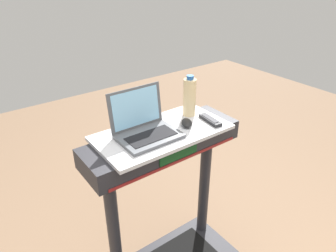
{
  "coord_description": "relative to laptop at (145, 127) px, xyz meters",
  "views": [
    {
      "loc": [
        -0.86,
        -0.51,
        1.89
      ],
      "look_at": [
        0.0,
        0.65,
        1.12
      ],
      "focal_mm": 33.74,
      "sensor_mm": 36.0,
      "label": 1
    }
  ],
  "objects": [
    {
      "name": "laptop",
      "position": [
        0.0,
        0.0,
        0.0
      ],
      "size": [
        0.31,
        0.25,
        0.23
      ],
      "rotation": [
        0.0,
        0.0,
        0.03
      ],
      "color": "#515459",
      "rests_on": "desk_board"
    },
    {
      "name": "computer_mouse",
      "position": [
        0.24,
        -0.05,
        -0.03
      ],
      "size": [
        0.11,
        0.12,
        0.03
      ],
      "primitive_type": "ellipsoid",
      "rotation": [
        0.0,
        0.0,
        -0.58
      ],
      "color": "black",
      "rests_on": "desk_board"
    },
    {
      "name": "water_bottle",
      "position": [
        0.34,
        0.05,
        0.07
      ],
      "size": [
        0.07,
        0.07,
        0.24
      ],
      "color": "beige",
      "rests_on": "desk_board"
    },
    {
      "name": "tv_remote",
      "position": [
        0.38,
        -0.09,
        -0.04
      ],
      "size": [
        0.06,
        0.16,
        0.02
      ],
      "color": "#232326",
      "rests_on": "desk_board"
    },
    {
      "name": "desk_board",
      "position": [
        0.1,
        -0.02,
        -0.06
      ],
      "size": [
        0.72,
        0.37,
        0.02
      ],
      "primitive_type": "cube",
      "color": "silver",
      "rests_on": "treadmill_base"
    }
  ]
}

